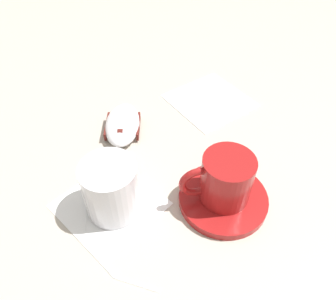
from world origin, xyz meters
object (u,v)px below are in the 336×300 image
coffee_cup (224,179)px  computer_mouse (123,124)px  saucer (223,199)px  drinking_glass (111,189)px

coffee_cup → computer_mouse: 0.23m
saucer → computer_mouse: (0.10, -0.20, 0.01)m
computer_mouse → drinking_glass: 0.17m
computer_mouse → coffee_cup: bearing=116.7°
saucer → drinking_glass: bearing=-15.3°
saucer → computer_mouse: 0.23m
saucer → coffee_cup: (0.00, -0.00, 0.04)m
drinking_glass → computer_mouse: bearing=-108.5°
saucer → drinking_glass: size_ratio=1.53×
coffee_cup → drinking_glass: drinking_glass is taller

